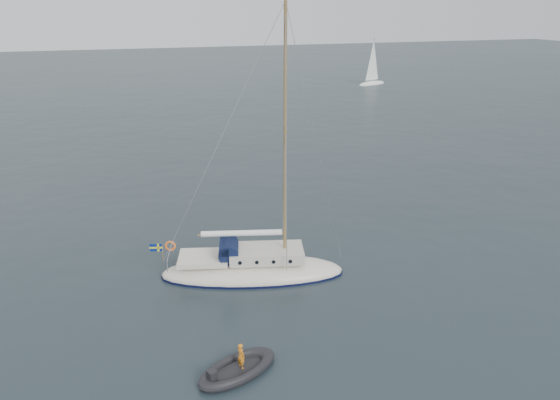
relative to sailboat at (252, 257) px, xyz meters
name	(u,v)px	position (x,y,z in m)	size (l,w,h in m)	color
ground	(315,267)	(3.35, -0.13, -1.03)	(300.00, 300.00, 0.00)	black
sailboat	(252,257)	(0.00, 0.00, 0.00)	(9.60, 2.88, 13.67)	white
dinghy	(199,259)	(-2.29, 2.36, -0.86)	(2.75, 1.24, 0.39)	#525258
rib	(237,369)	(-2.64, -7.27, -0.84)	(3.36, 1.53, 1.20)	black
distant_yacht_b	(373,63)	(37.46, 59.54, 2.40)	(6.06, 3.23, 8.03)	white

